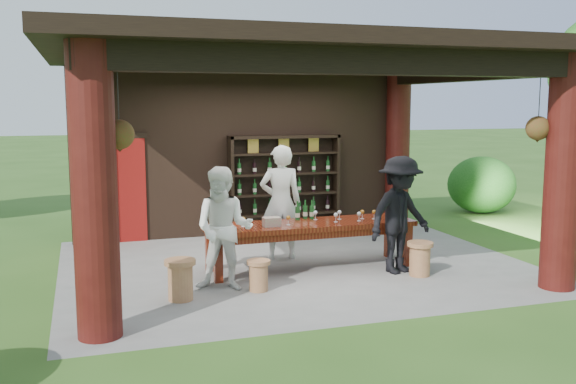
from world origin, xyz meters
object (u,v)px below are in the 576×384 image
object	(u,v)px
stool_near_right	(420,258)
guest_man	(400,215)
tasting_table	(310,230)
host	(281,202)
stool_near_left	(259,275)
wine_shelf	(285,185)
stool_far_left	(180,279)
napkin_basket	(272,222)
guest_woman	(224,229)

from	to	relation	value
stool_near_right	guest_man	world-z (taller)	guest_man
tasting_table	host	bearing A→B (deg)	107.70
stool_near_left	stool_near_right	bearing A→B (deg)	0.33
wine_shelf	stool_far_left	distance (m)	4.67
stool_near_left	napkin_basket	bearing A→B (deg)	62.00
stool_far_left	guest_woman	size ratio (longest dim) A/B	0.32
host	guest_man	bearing A→B (deg)	145.44
wine_shelf	tasting_table	bearing A→B (deg)	-99.23
host	napkin_basket	size ratio (longest dim) A/B	7.44
tasting_table	stool_far_left	bearing A→B (deg)	-155.36
stool_near_right	host	bearing A→B (deg)	135.08
wine_shelf	stool_near_right	world-z (taller)	wine_shelf
host	guest_woman	world-z (taller)	host
napkin_basket	stool_far_left	bearing A→B (deg)	-149.73
tasting_table	guest_man	distance (m)	1.43
wine_shelf	stool_near_right	distance (m)	3.88
stool_near_left	host	xyz separation A→B (m)	(0.86, 1.72, 0.73)
guest_man	napkin_basket	xyz separation A→B (m)	(-1.92, 0.53, -0.09)
guest_man	stool_near_left	bearing A→B (deg)	169.99
tasting_table	stool_far_left	world-z (taller)	tasting_table
stool_near_right	napkin_basket	xyz separation A→B (m)	(-2.13, 0.81, 0.54)
wine_shelf	tasting_table	distance (m)	2.81
wine_shelf	napkin_basket	bearing A→B (deg)	-111.34
tasting_table	stool_near_left	bearing A→B (deg)	-139.85
stool_near_left	host	distance (m)	2.05
wine_shelf	host	world-z (taller)	wine_shelf
stool_near_left	tasting_table	bearing A→B (deg)	40.15
stool_near_right	guest_man	xyz separation A→B (m)	(-0.21, 0.28, 0.63)
tasting_table	stool_far_left	size ratio (longest dim) A/B	6.05
stool_far_left	stool_near_right	bearing A→B (deg)	1.52
tasting_table	host	world-z (taller)	host
wine_shelf	guest_woman	world-z (taller)	wine_shelf
wine_shelf	guest_woman	bearing A→B (deg)	-119.94
guest_woman	napkin_basket	bearing A→B (deg)	57.85
wine_shelf	guest_woman	size ratio (longest dim) A/B	1.29
host	guest_woman	size ratio (longest dim) A/B	1.10
wine_shelf	stool_near_right	size ratio (longest dim) A/B	4.31
stool_near_right	guest_woman	size ratio (longest dim) A/B	0.30
stool_near_right	guest_man	bearing A→B (deg)	127.30
stool_near_left	host	world-z (taller)	host
stool_near_left	napkin_basket	world-z (taller)	napkin_basket
tasting_table	stool_near_right	distance (m)	1.76
stool_near_right	stool_far_left	bearing A→B (deg)	-178.48
tasting_table	guest_man	size ratio (longest dim) A/B	1.84
stool_near_right	guest_man	distance (m)	0.72
wine_shelf	napkin_basket	size ratio (longest dim) A/B	8.70
stool_near_left	stool_near_right	size ratio (longest dim) A/B	0.84
tasting_table	guest_man	xyz separation A→B (m)	(1.24, -0.64, 0.28)
napkin_basket	wine_shelf	bearing A→B (deg)	68.66
tasting_table	host	distance (m)	0.88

